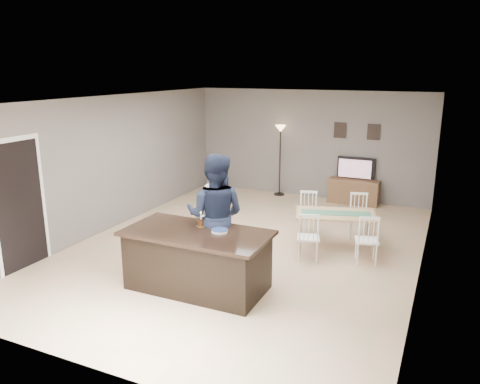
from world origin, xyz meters
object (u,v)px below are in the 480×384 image
at_px(kitchen_island, 198,260).
at_px(woman, 212,229).
at_px(birthday_cake, 201,223).
at_px(dining_table, 335,219).
at_px(plate_stack, 220,231).
at_px(tv_console, 353,191).
at_px(floor_lamp, 280,141).
at_px(man, 215,216).
at_px(television, 355,168).

distance_m(kitchen_island, woman, 0.63).
height_order(birthday_cake, dining_table, birthday_cake).
relative_size(kitchen_island, plate_stack, 8.69).
bearing_deg(kitchen_island, tv_console, 77.84).
bearing_deg(floor_lamp, tv_console, -0.60).
xyz_separation_m(tv_console, woman, (-1.25, -5.02, 0.46)).
bearing_deg(woman, plate_stack, 111.29).
bearing_deg(dining_table, man, -143.80).
distance_m(man, dining_table, 2.45).
relative_size(woman, birthday_cake, 6.78).
height_order(television, floor_lamp, floor_lamp).
bearing_deg(tv_console, television, 90.00).
relative_size(man, floor_lamp, 1.08).
bearing_deg(dining_table, floor_lamp, 108.58).
height_order(kitchen_island, television, television).
bearing_deg(dining_table, kitchen_island, -137.56).
distance_m(man, plate_stack, 0.52).
relative_size(woman, floor_lamp, 0.83).
bearing_deg(woman, television, -122.49).
distance_m(kitchen_island, birthday_cake, 0.56).
relative_size(dining_table, floor_lamp, 1.05).
height_order(kitchen_island, woman, woman).
bearing_deg(woman, man, 161.29).
bearing_deg(television, floor_lamp, 1.49).
distance_m(tv_console, dining_table, 3.12).
relative_size(television, floor_lamp, 0.50).
bearing_deg(plate_stack, kitchen_island, -158.85).
relative_size(tv_console, dining_table, 0.63).
xyz_separation_m(kitchen_island, tv_console, (1.20, 5.57, -0.15)).
xyz_separation_m(woman, birthday_cake, (-0.02, -0.30, 0.20)).
xyz_separation_m(woman, plate_stack, (0.36, -0.43, 0.16)).
bearing_deg(kitchen_island, dining_table, 59.14).
xyz_separation_m(plate_stack, dining_table, (1.17, 2.36, -0.37)).
xyz_separation_m(man, plate_stack, (0.29, -0.43, -0.07)).
height_order(television, dining_table, television).
relative_size(tv_console, television, 1.31).
bearing_deg(man, plate_stack, 113.78).
relative_size(kitchen_island, woman, 1.42).
height_order(plate_stack, dining_table, plate_stack).
relative_size(man, birthday_cake, 8.82).
bearing_deg(woman, tv_console, -122.67).
bearing_deg(plate_stack, tv_console, 80.75).
relative_size(television, dining_table, 0.48).
xyz_separation_m(kitchen_island, man, (0.02, 0.55, 0.53)).
bearing_deg(dining_table, woman, -145.12).
xyz_separation_m(television, birthday_cake, (-1.27, -5.39, 0.09)).
xyz_separation_m(man, dining_table, (1.46, 1.93, -0.43)).
relative_size(television, man, 0.46).
xyz_separation_m(kitchen_island, plate_stack, (0.31, 0.12, 0.47)).
bearing_deg(plate_stack, floor_lamp, 100.71).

